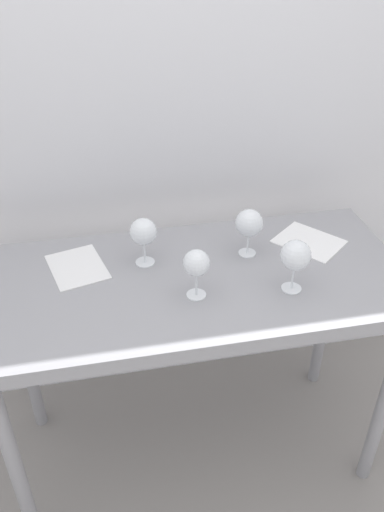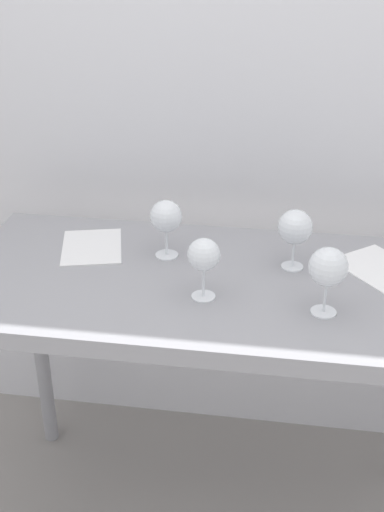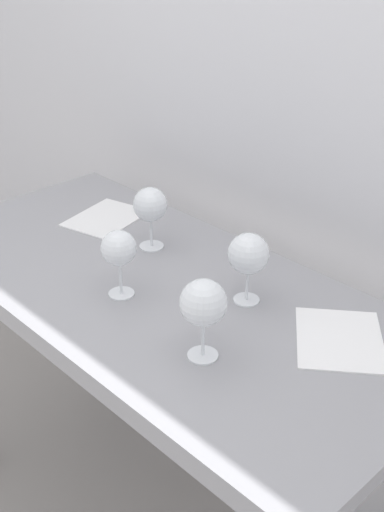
% 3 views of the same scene
% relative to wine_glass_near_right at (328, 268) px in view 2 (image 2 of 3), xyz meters
% --- Properties ---
extents(ground_plane, '(6.00, 6.00, 0.00)m').
position_rel_wine_glass_near_right_xyz_m(ground_plane, '(-0.28, 0.13, -1.03)').
color(ground_plane, gray).
extents(back_wall, '(3.80, 0.04, 2.60)m').
position_rel_wine_glass_near_right_xyz_m(back_wall, '(-0.28, 0.62, 0.27)').
color(back_wall, silver).
rests_on(back_wall, ground_plane).
extents(steel_counter, '(1.40, 0.65, 0.90)m').
position_rel_wine_glass_near_right_xyz_m(steel_counter, '(-0.28, 0.12, -0.23)').
color(steel_counter, gray).
rests_on(steel_counter, ground_plane).
extents(wine_glass_near_right, '(0.10, 0.10, 0.18)m').
position_rel_wine_glass_near_right_xyz_m(wine_glass_near_right, '(0.00, 0.00, 0.00)').
color(wine_glass_near_right, white).
rests_on(wine_glass_near_right, steel_counter).
extents(wine_glass_far_right, '(0.09, 0.09, 0.17)m').
position_rel_wine_glass_near_right_xyz_m(wine_glass_far_right, '(-0.08, 0.22, -0.01)').
color(wine_glass_far_right, white).
rests_on(wine_glass_far_right, steel_counter).
extents(wine_glass_far_left, '(0.09, 0.09, 0.17)m').
position_rel_wine_glass_near_right_xyz_m(wine_glass_far_left, '(-0.44, 0.24, -0.01)').
color(wine_glass_far_left, white).
rests_on(wine_glass_far_left, steel_counter).
extents(wine_glass_near_center, '(0.08, 0.08, 0.16)m').
position_rel_wine_glass_near_right_xyz_m(wine_glass_near_center, '(-0.30, 0.03, -0.01)').
color(wine_glass_near_center, white).
rests_on(wine_glass_near_center, steel_counter).
extents(tasting_sheet_upper, '(0.22, 0.26, 0.00)m').
position_rel_wine_glass_near_right_xyz_m(tasting_sheet_upper, '(-0.66, 0.25, -0.12)').
color(tasting_sheet_upper, white).
rests_on(tasting_sheet_upper, steel_counter).
extents(tasting_sheet_lower, '(0.28, 0.28, 0.00)m').
position_rel_wine_glass_near_right_xyz_m(tasting_sheet_lower, '(0.16, 0.25, -0.12)').
color(tasting_sheet_lower, white).
rests_on(tasting_sheet_lower, steel_counter).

